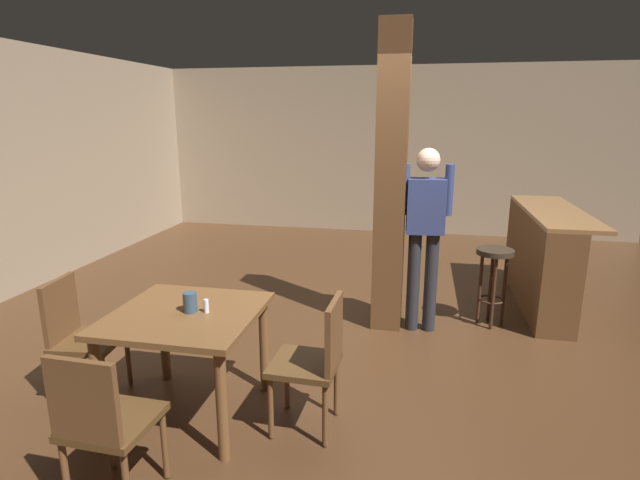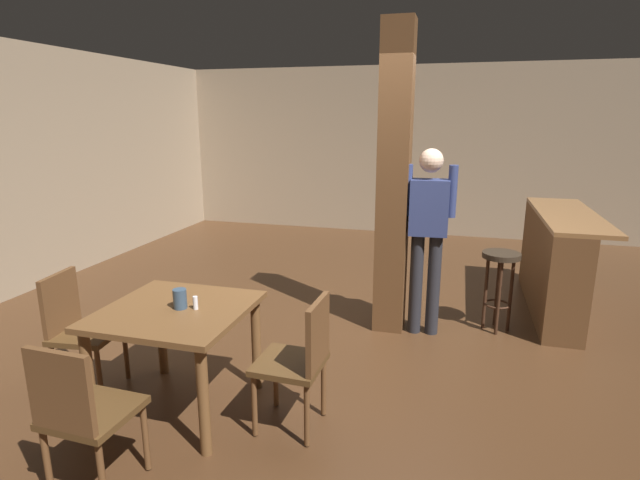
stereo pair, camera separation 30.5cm
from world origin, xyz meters
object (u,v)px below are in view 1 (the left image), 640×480
object	(u,v)px
dining_table	(186,329)
napkin_cup	(190,302)
chair_east	(316,357)
salt_shaker	(206,306)
chair_south	(103,420)
chair_west	(79,333)
bar_counter	(540,256)
bar_stool_near	(494,269)
standing_person	(425,227)

from	to	relation	value
dining_table	napkin_cup	xyz separation A→B (m)	(0.04, 0.00, 0.19)
chair_east	salt_shaker	distance (m)	0.79
dining_table	chair_south	size ratio (longest dim) A/B	1.06
chair_west	salt_shaker	distance (m)	1.02
chair_west	salt_shaker	size ratio (longest dim) A/B	9.89
chair_west	bar_counter	bearing A→B (deg)	36.48
napkin_cup	bar_stool_near	distance (m)	2.94
chair_east	bar_counter	bearing A→B (deg)	54.91
napkin_cup	salt_shaker	size ratio (longest dim) A/B	1.48
napkin_cup	bar_stool_near	size ratio (longest dim) A/B	0.17
dining_table	chair_east	size ratio (longest dim) A/B	1.06
salt_shaker	chair_west	bearing A→B (deg)	179.43
bar_stool_near	standing_person	bearing A→B (deg)	-159.85
chair_south	dining_table	bearing A→B (deg)	87.40
dining_table	chair_east	bearing A→B (deg)	0.36
standing_person	bar_counter	distance (m)	1.63
standing_person	bar_stool_near	bearing A→B (deg)	20.15
chair_east	bar_counter	size ratio (longest dim) A/B	0.46
dining_table	chair_west	bearing A→B (deg)	178.19
chair_south	bar_stool_near	distance (m)	3.62
bar_counter	bar_stool_near	world-z (taller)	bar_counter
chair_west	bar_stool_near	world-z (taller)	chair_west
chair_west	standing_person	distance (m)	2.96
chair_west	bar_counter	world-z (taller)	bar_counter
dining_table	chair_west	xyz separation A→B (m)	(-0.84, 0.03, -0.12)
dining_table	chair_east	world-z (taller)	chair_east
bar_stool_near	chair_west	bearing A→B (deg)	-147.29
chair_east	standing_person	size ratio (longest dim) A/B	0.52
bar_stool_near	chair_east	bearing A→B (deg)	-123.82
chair_south	standing_person	size ratio (longest dim) A/B	0.52
salt_shaker	bar_stool_near	size ratio (longest dim) A/B	0.12
chair_south	napkin_cup	distance (m)	0.93
standing_person	chair_east	bearing A→B (deg)	-110.73
chair_south	bar_stool_near	world-z (taller)	chair_south
chair_east	salt_shaker	xyz separation A→B (m)	(-0.73, 0.01, 0.29)
napkin_cup	chair_east	bearing A→B (deg)	0.03
dining_table	napkin_cup	distance (m)	0.20
chair_west	chair_south	xyz separation A→B (m)	(0.80, -0.89, 0.00)
dining_table	standing_person	world-z (taller)	standing_person
chair_east	standing_person	xyz separation A→B (m)	(0.65, 1.73, 0.50)
dining_table	bar_counter	distance (m)	3.86
napkin_cup	bar_counter	world-z (taller)	bar_counter
chair_south	bar_counter	bearing A→B (deg)	51.77
dining_table	salt_shaker	distance (m)	0.22
chair_west	bar_stool_near	bearing A→B (deg)	32.71
salt_shaker	standing_person	bearing A→B (deg)	51.06
salt_shaker	standing_person	xyz separation A→B (m)	(1.39, 1.72, 0.21)
salt_shaker	dining_table	bearing A→B (deg)	-173.30
chair_west	bar_counter	xyz separation A→B (m)	(3.60, 2.66, 0.02)
dining_table	chair_east	xyz separation A→B (m)	(0.88, 0.01, -0.12)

